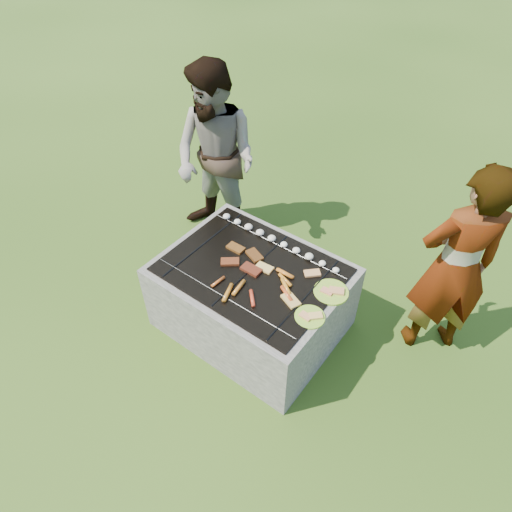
{
  "coord_description": "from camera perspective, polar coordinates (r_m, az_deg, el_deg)",
  "views": [
    {
      "loc": [
        1.41,
        -1.81,
        2.9
      ],
      "look_at": [
        0.0,
        0.05,
        0.7
      ],
      "focal_mm": 32.0,
      "sensor_mm": 36.0,
      "label": 1
    }
  ],
  "objects": [
    {
      "name": "lawn",
      "position": [
        3.7,
        -0.47,
        -8.35
      ],
      "size": [
        60.0,
        60.0,
        0.0
      ],
      "primitive_type": "plane",
      "color": "#244210",
      "rests_on": "ground"
    },
    {
      "name": "cook",
      "position": [
        3.29,
        23.65,
        -1.25
      ],
      "size": [
        0.68,
        0.66,
        1.56
      ],
      "primitive_type": "imported",
      "rotation": [
        0.0,
        0.0,
        3.85
      ],
      "color": "gray",
      "rests_on": "ground"
    },
    {
      "name": "fire_pit",
      "position": [
        3.48,
        -0.5,
        -5.47
      ],
      "size": [
        1.3,
        1.0,
        0.62
      ],
      "color": "#A2988F",
      "rests_on": "ground"
    },
    {
      "name": "plate_far",
      "position": [
        3.13,
        9.39,
        -4.44
      ],
      "size": [
        0.31,
        0.31,
        0.03
      ],
      "color": "yellow",
      "rests_on": "fire_pit"
    },
    {
      "name": "pork_slabs",
      "position": [
        3.3,
        -1.52,
        -0.39
      ],
      "size": [
        0.37,
        0.29,
        0.02
      ],
      "color": "#9F5C1C",
      "rests_on": "fire_pit"
    },
    {
      "name": "sausages",
      "position": [
        3.1,
        0.79,
        -3.8
      ],
      "size": [
        0.53,
        0.48,
        0.03
      ],
      "color": "orange",
      "rests_on": "fire_pit"
    },
    {
      "name": "bread_on_grate",
      "position": [
        3.14,
        3.91,
        -3.29
      ],
      "size": [
        0.46,
        0.42,
        0.02
      ],
      "color": "#DDB971",
      "rests_on": "fire_pit"
    },
    {
      "name": "mushrooms",
      "position": [
        3.44,
        2.28,
        2.08
      ],
      "size": [
        1.05,
        0.06,
        0.05
      ],
      "color": "beige",
      "rests_on": "fire_pit"
    },
    {
      "name": "bystander",
      "position": [
        4.01,
        -5.02,
        11.95
      ],
      "size": [
        0.8,
        0.62,
        1.65
      ],
      "primitive_type": "imported",
      "rotation": [
        0.0,
        0.0,
        -0.0
      ],
      "color": "gray",
      "rests_on": "ground"
    },
    {
      "name": "plate_near",
      "position": [
        2.97,
        6.77,
        -7.55
      ],
      "size": [
        0.24,
        0.24,
        0.03
      ],
      "color": "#B6CA30",
      "rests_on": "fire_pit"
    }
  ]
}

